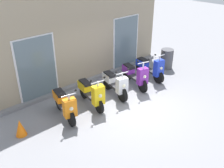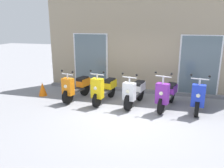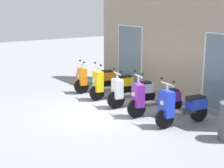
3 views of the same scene
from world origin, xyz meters
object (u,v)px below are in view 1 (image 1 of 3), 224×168
at_px(scooter_blue, 150,68).
at_px(traffic_cone, 20,128).
at_px(scooter_orange, 65,104).
at_px(scooter_white, 115,84).
at_px(scooter_purple, 135,75).
at_px(scooter_yellow, 91,93).
at_px(trash_bin, 167,59).

bearing_deg(scooter_blue, traffic_cone, 179.46).
distance_m(scooter_orange, traffic_cone, 1.47).
bearing_deg(traffic_cone, scooter_white, -1.83).
height_order(scooter_purple, traffic_cone, scooter_purple).
relative_size(scooter_white, traffic_cone, 3.02).
bearing_deg(scooter_yellow, scooter_orange, 179.20).
bearing_deg(scooter_white, scooter_yellow, 179.53).
bearing_deg(scooter_yellow, scooter_white, -0.47).
height_order(scooter_yellow, scooter_white, scooter_yellow).
bearing_deg(scooter_white, scooter_blue, 1.72).
xyz_separation_m(scooter_white, scooter_blue, (2.03, 0.06, 0.01)).
height_order(scooter_orange, trash_bin, scooter_orange).
bearing_deg(scooter_blue, scooter_white, -178.28).
distance_m(scooter_yellow, scooter_purple, 2.13).
bearing_deg(scooter_yellow, traffic_cone, 177.59).
distance_m(scooter_orange, scooter_white, 2.13).
bearing_deg(scooter_purple, trash_bin, 6.22).
bearing_deg(scooter_purple, traffic_cone, 178.56).
bearing_deg(scooter_orange, trash_bin, 2.37).
distance_m(scooter_purple, traffic_cone, 4.64).
distance_m(scooter_orange, scooter_yellow, 1.05).
xyz_separation_m(scooter_orange, scooter_white, (2.13, -0.02, -0.01)).
bearing_deg(traffic_cone, scooter_blue, -0.54).
relative_size(scooter_white, trash_bin, 1.78).
distance_m(scooter_white, scooter_purple, 1.06).
xyz_separation_m(scooter_purple, scooter_blue, (0.97, 0.06, -0.02)).
height_order(scooter_white, scooter_blue, scooter_blue).
height_order(scooter_white, traffic_cone, scooter_white).
relative_size(scooter_yellow, trash_bin, 1.81).
distance_m(scooter_blue, trash_bin, 1.38).
height_order(scooter_white, trash_bin, scooter_white).
bearing_deg(trash_bin, traffic_cone, -178.87).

